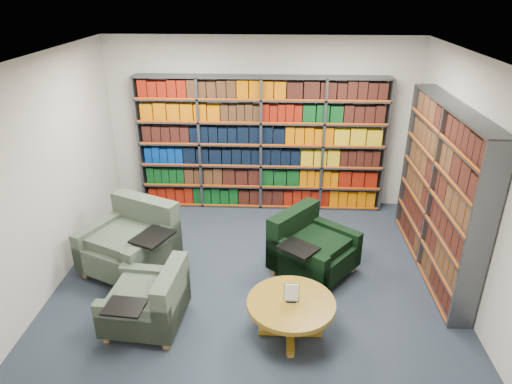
{
  "coord_description": "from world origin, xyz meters",
  "views": [
    {
      "loc": [
        0.26,
        -4.76,
        3.53
      ],
      "look_at": [
        0.0,
        0.6,
        1.05
      ],
      "focal_mm": 32.0,
      "sensor_mm": 36.0,
      "label": 1
    }
  ],
  "objects_px": {
    "chair_teal_left": "(134,243)",
    "coffee_table": "(291,308)",
    "chair_teal_front": "(152,303)",
    "chair_green_right": "(308,249)"
  },
  "relations": [
    {
      "from": "chair_teal_left",
      "to": "coffee_table",
      "type": "height_order",
      "value": "chair_teal_left"
    },
    {
      "from": "chair_teal_front",
      "to": "coffee_table",
      "type": "height_order",
      "value": "chair_teal_front"
    },
    {
      "from": "chair_teal_front",
      "to": "coffee_table",
      "type": "bearing_deg",
      "value": -3.35
    },
    {
      "from": "chair_green_right",
      "to": "chair_teal_front",
      "type": "relative_size",
      "value": 1.28
    },
    {
      "from": "chair_teal_left",
      "to": "chair_green_right",
      "type": "height_order",
      "value": "chair_teal_left"
    },
    {
      "from": "chair_teal_left",
      "to": "coffee_table",
      "type": "relative_size",
      "value": 1.42
    },
    {
      "from": "chair_green_right",
      "to": "coffee_table",
      "type": "height_order",
      "value": "chair_green_right"
    },
    {
      "from": "chair_teal_left",
      "to": "chair_teal_front",
      "type": "relative_size",
      "value": 1.35
    },
    {
      "from": "chair_green_right",
      "to": "coffee_table",
      "type": "relative_size",
      "value": 1.34
    },
    {
      "from": "coffee_table",
      "to": "chair_teal_front",
      "type": "bearing_deg",
      "value": 176.65
    }
  ]
}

